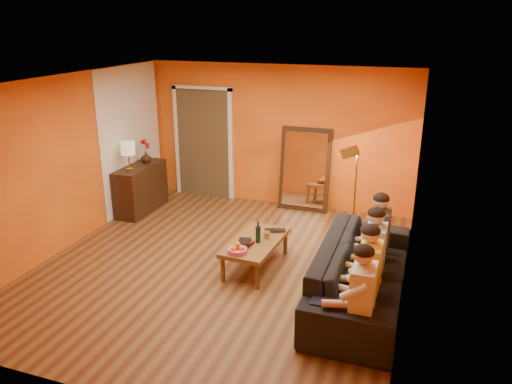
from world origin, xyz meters
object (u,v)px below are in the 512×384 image
(floor_lamp, at_px, (355,193))
(vase, at_px, (146,157))
(table_lamp, at_px, (129,156))
(coffee_table, at_px, (256,254))
(person_far_left, at_px, (362,299))
(dog, at_px, (369,281))
(person_far_right, at_px, (379,237))
(sofa, at_px, (362,273))
(tumbler, at_px, (267,235))
(person_mid_right, at_px, (375,254))
(sideboard, at_px, (141,188))
(person_mid_left, at_px, (369,275))
(wine_bottle, at_px, (258,232))
(laptop, at_px, (275,232))
(mirror_frame, at_px, (305,169))

(floor_lamp, bearing_deg, vase, 165.58)
(floor_lamp, bearing_deg, table_lamp, 173.76)
(coffee_table, bearing_deg, person_far_left, -36.60)
(dog, height_order, person_far_right, person_far_right)
(sofa, distance_m, coffee_table, 1.58)
(tumbler, xyz_separation_m, vase, (-2.84, 1.55, 0.48))
(table_lamp, bearing_deg, person_mid_right, -17.85)
(sideboard, distance_m, dog, 4.73)
(person_far_right, bearing_deg, vase, 162.15)
(person_mid_left, xyz_separation_m, vase, (-4.37, 2.51, 0.34))
(person_mid_right, bearing_deg, sofa, -142.43)
(table_lamp, bearing_deg, tumbler, -19.41)
(person_mid_left, relative_size, tumbler, 11.91)
(person_far_left, distance_m, wine_bottle, 2.09)
(sideboard, distance_m, table_lamp, 0.74)
(sideboard, xyz_separation_m, laptop, (2.90, -1.07, 0.01))
(table_lamp, relative_size, person_mid_right, 0.42)
(mirror_frame, height_order, person_mid_left, mirror_frame)
(person_mid_left, height_order, person_mid_right, same)
(sideboard, relative_size, person_far_left, 0.97)
(person_mid_left, distance_m, tumbler, 1.81)
(sofa, relative_size, person_mid_left, 2.14)
(person_mid_right, height_order, vase, person_mid_right)
(coffee_table, relative_size, person_far_left, 1.00)
(vase, bearing_deg, mirror_frame, 16.57)
(table_lamp, distance_m, wine_bottle, 3.05)
(table_lamp, xyz_separation_m, wine_bottle, (2.77, -1.17, -0.53))
(sofa, relative_size, dog, 4.13)
(coffee_table, distance_m, laptop, 0.45)
(wine_bottle, bearing_deg, dog, -14.51)
(sideboard, distance_m, person_mid_right, 4.70)
(sofa, bearing_deg, person_mid_right, -52.43)
(person_far_right, bearing_deg, sideboard, 165.17)
(person_mid_right, bearing_deg, wine_bottle, 171.58)
(dog, bearing_deg, sideboard, 158.05)
(person_mid_left, height_order, laptop, person_mid_left)
(sideboard, xyz_separation_m, person_mid_left, (4.37, -2.26, 0.18))
(floor_lamp, height_order, wine_bottle, floor_lamp)
(floor_lamp, bearing_deg, mirror_frame, 126.04)
(person_far_right, bearing_deg, table_lamp, 168.91)
(dog, distance_m, vase, 4.87)
(laptop, bearing_deg, vase, 134.88)
(table_lamp, relative_size, tumbler, 4.98)
(sideboard, xyz_separation_m, coffee_table, (2.72, -1.42, -0.21))
(table_lamp, xyz_separation_m, floor_lamp, (3.84, 0.49, -0.39))
(person_far_right, relative_size, wine_bottle, 3.94)
(coffee_table, bearing_deg, floor_lamp, 58.53)
(vase, bearing_deg, table_lamp, -90.00)
(floor_lamp, bearing_deg, person_mid_right, -87.74)
(person_mid_left, bearing_deg, dog, 94.51)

